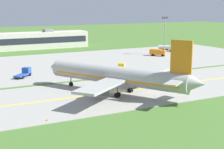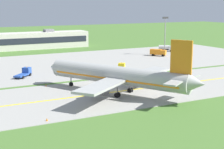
# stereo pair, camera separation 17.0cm
# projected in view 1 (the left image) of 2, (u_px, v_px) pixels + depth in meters

# --- Properties ---
(ground_plane) EXTENTS (500.00, 500.00, 0.00)m
(ground_plane) POSITION_uv_depth(u_px,v_px,m) (119.00, 92.00, 81.56)
(ground_plane) COLOR #47702D
(taxiway_strip) EXTENTS (240.00, 28.00, 0.10)m
(taxiway_strip) POSITION_uv_depth(u_px,v_px,m) (119.00, 92.00, 81.55)
(taxiway_strip) COLOR #9E9B93
(taxiway_strip) RESTS_ON ground
(apron_pad) EXTENTS (140.00, 52.00, 0.10)m
(apron_pad) POSITION_uv_depth(u_px,v_px,m) (84.00, 62.00, 122.52)
(apron_pad) COLOR #9E9B93
(apron_pad) RESTS_ON ground
(taxiway_centreline) EXTENTS (220.00, 0.60, 0.01)m
(taxiway_centreline) POSITION_uv_depth(u_px,v_px,m) (119.00, 91.00, 81.54)
(taxiway_centreline) COLOR yellow
(taxiway_centreline) RESTS_ON taxiway_strip
(airplane_lead) EXTENTS (30.38, 36.60, 12.70)m
(airplane_lead) POSITION_uv_depth(u_px,v_px,m) (118.00, 76.00, 78.69)
(airplane_lead) COLOR #ADADA8
(airplane_lead) RESTS_ON ground
(service_truck_baggage) EXTENTS (5.32, 5.98, 2.60)m
(service_truck_baggage) POSITION_uv_depth(u_px,v_px,m) (158.00, 52.00, 137.23)
(service_truck_baggage) COLOR orange
(service_truck_baggage) RESTS_ON ground
(service_truck_fuel) EXTENTS (5.86, 6.09, 2.59)m
(service_truck_fuel) POSITION_uv_depth(u_px,v_px,m) (24.00, 73.00, 98.06)
(service_truck_fuel) COLOR #264CA5
(service_truck_fuel) RESTS_ON ground
(service_truck_catering) EXTENTS (6.24, 5.66, 2.59)m
(service_truck_catering) POSITION_uv_depth(u_px,v_px,m) (117.00, 67.00, 106.68)
(service_truck_catering) COLOR yellow
(service_truck_catering) RESTS_ON ground
(service_truck_pushback) EXTENTS (5.77, 5.61, 2.65)m
(service_truck_pushback) POSITION_uv_depth(u_px,v_px,m) (166.00, 48.00, 150.56)
(service_truck_pushback) COLOR silver
(service_truck_pushback) RESTS_ON ground
(terminal_building) EXTENTS (57.81, 9.66, 8.41)m
(terminal_building) POSITION_uv_depth(u_px,v_px,m) (23.00, 41.00, 157.58)
(terminal_building) COLOR beige
(terminal_building) RESTS_ON ground
(apron_light_mast) EXTENTS (2.40, 0.50, 14.70)m
(apron_light_mast) POSITION_uv_depth(u_px,v_px,m) (165.00, 31.00, 138.69)
(apron_light_mast) COLOR gray
(apron_light_mast) RESTS_ON ground
(traffic_cone_near_edge) EXTENTS (0.44, 0.44, 0.60)m
(traffic_cone_near_edge) POSITION_uv_depth(u_px,v_px,m) (46.00, 85.00, 86.54)
(traffic_cone_near_edge) COLOR orange
(traffic_cone_near_edge) RESTS_ON ground
(traffic_cone_mid_edge) EXTENTS (0.44, 0.44, 0.60)m
(traffic_cone_mid_edge) POSITION_uv_depth(u_px,v_px,m) (47.00, 120.00, 60.91)
(traffic_cone_mid_edge) COLOR orange
(traffic_cone_mid_edge) RESTS_ON ground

